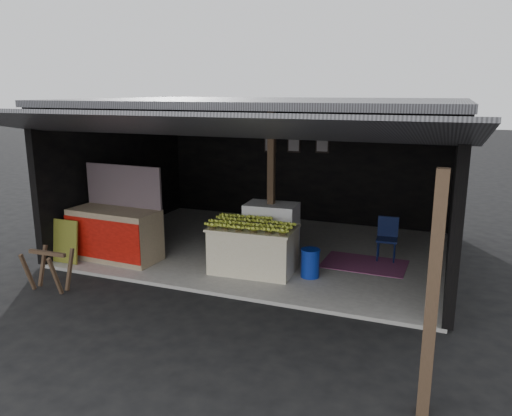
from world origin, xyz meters
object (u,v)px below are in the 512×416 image
at_px(banana_table, 253,249).
at_px(plastic_chair, 387,235).
at_px(sawhorse, 48,266).
at_px(water_barrel, 310,264).
at_px(white_crate, 271,231).
at_px(neighbor_stall, 115,232).

height_order(banana_table, plastic_chair, banana_table).
height_order(sawhorse, water_barrel, sawhorse).
relative_size(banana_table, white_crate, 1.44).
xyz_separation_m(banana_table, water_barrel, (1.00, 0.11, -0.18)).
height_order(white_crate, sawhorse, white_crate).
relative_size(banana_table, sawhorse, 2.18).
xyz_separation_m(banana_table, plastic_chair, (2.10, 1.56, 0.06)).
bearing_deg(plastic_chair, white_crate, -162.97).
relative_size(neighbor_stall, water_barrel, 3.77).
xyz_separation_m(neighbor_stall, sawhorse, (-0.12, -1.59, -0.16)).
distance_m(white_crate, water_barrel, 1.21).
relative_size(sawhorse, water_barrel, 1.51).
bearing_deg(plastic_chair, neighbor_stall, -162.26).
relative_size(banana_table, plastic_chair, 1.90).
bearing_deg(white_crate, plastic_chair, 17.53).
distance_m(neighbor_stall, water_barrel, 3.72).
relative_size(banana_table, neighbor_stall, 0.87).
bearing_deg(water_barrel, neighbor_stall, -173.58).
bearing_deg(banana_table, white_crate, 83.32).
height_order(neighbor_stall, plastic_chair, neighbor_stall).
relative_size(neighbor_stall, sawhorse, 2.50).
height_order(white_crate, plastic_chair, white_crate).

